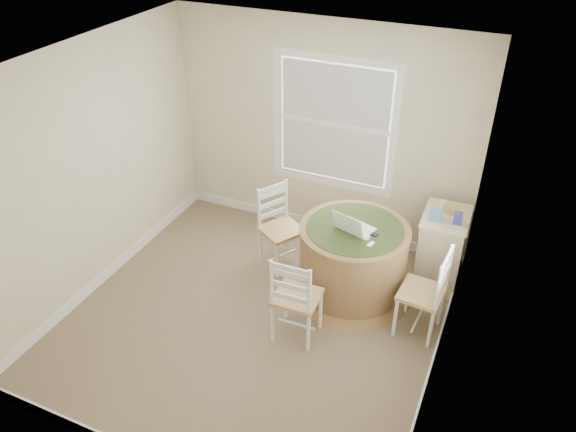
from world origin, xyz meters
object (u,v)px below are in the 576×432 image
at_px(laptop, 354,227).
at_px(corner_chest, 441,249).
at_px(chair_left, 282,230).
at_px(chair_right, 422,292).
at_px(chair_near, 297,297).
at_px(round_table, 353,258).

xyz_separation_m(laptop, corner_chest, (0.81, 0.58, -0.42)).
relative_size(chair_left, chair_right, 1.00).
height_order(chair_right, corner_chest, chair_right).
xyz_separation_m(chair_near, corner_chest, (1.08, 1.39, -0.05)).
relative_size(round_table, chair_right, 1.38).
bearing_deg(corner_chest, chair_left, -167.99).
bearing_deg(chair_right, chair_near, -58.77).
distance_m(chair_right, laptop, 0.91).
bearing_deg(laptop, chair_right, 178.89).
height_order(chair_near, chair_right, same).
relative_size(chair_near, corner_chest, 1.12).
bearing_deg(round_table, chair_right, -5.91).
bearing_deg(chair_left, chair_near, -117.35).
bearing_deg(laptop, round_table, -87.69).
bearing_deg(chair_left, laptop, -69.61).
bearing_deg(corner_chest, chair_right, -93.50).
relative_size(chair_left, corner_chest, 1.12).
relative_size(chair_near, chair_right, 1.00).
bearing_deg(chair_near, round_table, -110.40).
height_order(laptop, corner_chest, laptop).
height_order(chair_left, chair_right, same).
bearing_deg(round_table, corner_chest, 49.47).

